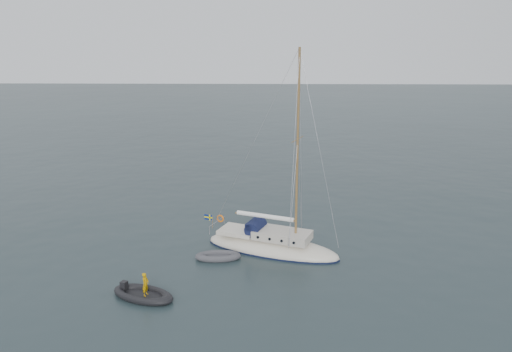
{
  "coord_description": "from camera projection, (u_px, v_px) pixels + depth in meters",
  "views": [
    {
      "loc": [
        1.58,
        -31.61,
        13.69
      ],
      "look_at": [
        0.69,
        0.0,
        5.34
      ],
      "focal_mm": 35.0,
      "sensor_mm": 36.0,
      "label": 1
    }
  ],
  "objects": [
    {
      "name": "dinghy",
      "position": [
        218.0,
        256.0,
        32.83
      ],
      "size": [
        3.02,
        1.37,
        0.43
      ],
      "rotation": [
        0.0,
        0.0,
        0.08
      ],
      "color": "#4A494E",
      "rests_on": "ground"
    },
    {
      "name": "ground",
      "position": [
        246.0,
        251.0,
        34.09
      ],
      "size": [
        300.0,
        300.0,
        0.0
      ],
      "primitive_type": "plane",
      "color": "black",
      "rests_on": "ground"
    },
    {
      "name": "rib",
      "position": [
        143.0,
        294.0,
        27.8
      ],
      "size": [
        3.79,
        1.72,
        1.55
      ],
      "rotation": [
        0.0,
        0.0,
        -0.37
      ],
      "color": "black",
      "rests_on": "ground"
    },
    {
      "name": "sailboat",
      "position": [
        272.0,
        236.0,
        33.97
      ],
      "size": [
        9.96,
        2.98,
        14.18
      ],
      "rotation": [
        0.0,
        0.0,
        -0.37
      ],
      "color": "silver",
      "rests_on": "ground"
    }
  ]
}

